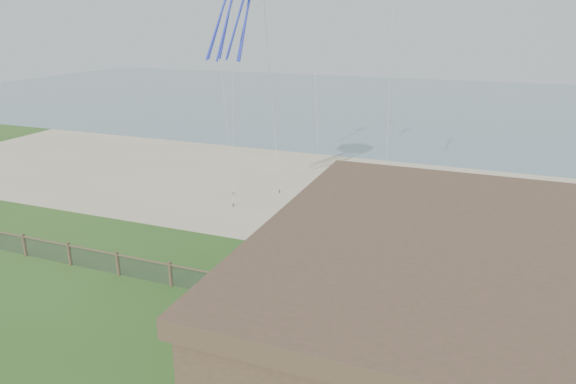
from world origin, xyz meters
TOP-DOWN VIEW (x-y plane):
  - ground at (0.00, 0.00)m, footprint 160.00×160.00m
  - sand_beach at (0.00, 22.00)m, footprint 72.00×20.00m
  - ocean at (0.00, 66.00)m, footprint 160.00×68.00m
  - chainlink_fence at (0.00, 6.00)m, footprint 36.20×0.20m
  - motel_deck at (13.00, 5.00)m, footprint 15.00×2.00m
  - picnic_table at (2.63, 5.00)m, footprint 2.01×1.69m

SIDE VIEW (x-z plane):
  - ground at x=0.00m, z-range 0.00..0.00m
  - ocean at x=0.00m, z-range -0.01..0.01m
  - sand_beach at x=0.00m, z-range -0.01..0.01m
  - motel_deck at x=13.00m, z-range 0.00..0.50m
  - picnic_table at x=2.63m, z-range 0.00..0.74m
  - chainlink_fence at x=0.00m, z-range -0.07..1.18m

